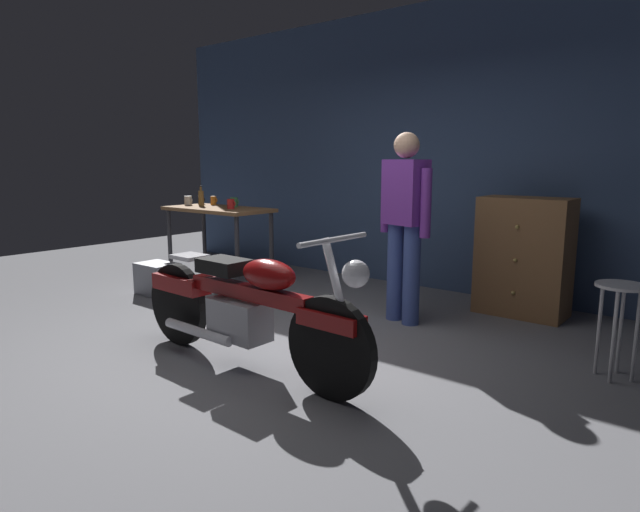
% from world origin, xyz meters
% --- Properties ---
extents(ground_plane, '(12.00, 12.00, 0.00)m').
position_xyz_m(ground_plane, '(0.00, 0.00, 0.00)').
color(ground_plane, slate).
extents(back_wall, '(8.00, 0.12, 3.10)m').
position_xyz_m(back_wall, '(0.00, 2.80, 1.55)').
color(back_wall, '#384C70').
rests_on(back_wall, ground_plane).
extents(workbench, '(1.30, 0.64, 0.90)m').
position_xyz_m(workbench, '(-2.00, 1.37, 0.79)').
color(workbench, brown).
rests_on(workbench, ground_plane).
extents(motorcycle, '(2.19, 0.60, 1.00)m').
position_xyz_m(motorcycle, '(0.17, -0.27, 0.45)').
color(motorcycle, black).
rests_on(motorcycle, ground_plane).
extents(person_standing, '(0.55, 0.31, 1.67)m').
position_xyz_m(person_standing, '(0.44, 1.39, 0.93)').
color(person_standing, '#3B5099').
rests_on(person_standing, ground_plane).
extents(shop_stool, '(0.32, 0.32, 0.64)m').
position_xyz_m(shop_stool, '(2.20, 1.15, 0.50)').
color(shop_stool, '#B2B2B7').
rests_on(shop_stool, ground_plane).
extents(wooden_dresser, '(0.80, 0.47, 1.10)m').
position_xyz_m(wooden_dresser, '(1.19, 2.30, 0.55)').
color(wooden_dresser, brown).
rests_on(wooden_dresser, ground_plane).
extents(storage_bin, '(0.44, 0.32, 0.34)m').
position_xyz_m(storage_bin, '(-2.15, 0.62, 0.17)').
color(storage_bin, gray).
rests_on(storage_bin, ground_plane).
extents(mug_red_diner, '(0.12, 0.08, 0.11)m').
position_xyz_m(mug_red_diner, '(-1.74, 1.33, 0.96)').
color(mug_red_diner, red).
rests_on(mug_red_diner, workbench).
extents(mug_green_speckled, '(0.13, 0.09, 0.11)m').
position_xyz_m(mug_green_speckled, '(-1.92, 1.54, 0.96)').
color(mug_green_speckled, '#3D7F4C').
rests_on(mug_green_speckled, workbench).
extents(mug_black_matte, '(0.11, 0.08, 0.10)m').
position_xyz_m(mug_black_matte, '(-2.53, 1.55, 0.95)').
color(mug_black_matte, black).
rests_on(mug_black_matte, workbench).
extents(mug_orange_travel, '(0.11, 0.07, 0.11)m').
position_xyz_m(mug_orange_travel, '(-2.34, 1.58, 0.95)').
color(mug_orange_travel, orange).
rests_on(mug_orange_travel, workbench).
extents(mug_white_ceramic, '(0.12, 0.09, 0.11)m').
position_xyz_m(mug_white_ceramic, '(-2.54, 1.37, 0.96)').
color(mug_white_ceramic, white).
rests_on(mug_white_ceramic, workbench).
extents(bottle, '(0.06, 0.06, 0.24)m').
position_xyz_m(bottle, '(-2.30, 1.37, 1.00)').
color(bottle, olive).
rests_on(bottle, workbench).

